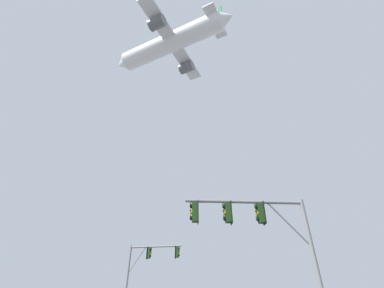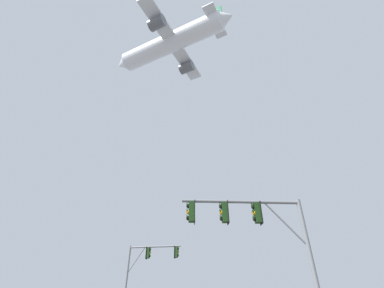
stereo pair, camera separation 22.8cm
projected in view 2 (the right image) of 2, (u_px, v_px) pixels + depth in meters
The scene contains 3 objects.
signal_pole_near at pixel (256, 228), 11.77m from camera, with size 5.63×0.63×6.01m.
signal_pole_far at pixel (145, 266), 23.34m from camera, with size 4.80×0.92×6.64m.
airplane at pixel (171, 43), 58.69m from camera, with size 28.08×21.68×8.09m.
Camera 2 is at (1.05, -5.07, 1.52)m, focal length 24.65 mm.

